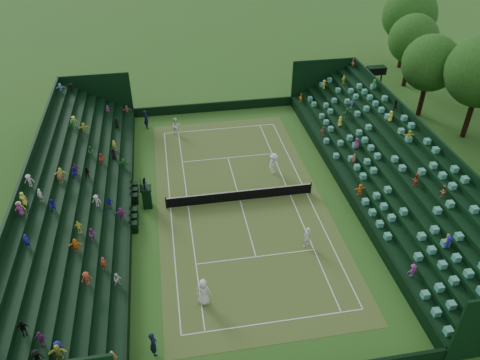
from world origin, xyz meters
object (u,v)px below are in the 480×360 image
Objects in this scene: player_near_west at (203,292)px; player_far_east at (274,163)px; tennis_net at (240,195)px; umpire_chair at (146,195)px; player_near_east at (307,237)px; player_far_west at (176,126)px.

player_far_east is at bearing -103.51° from player_near_west.
tennis_net is 6.03× the size of player_near_west.
player_near_west is at bearing -72.09° from umpire_chair.
player_near_east is (3.68, -5.91, 0.30)m from tennis_net.
player_near_west is 1.12× the size of player_far_west.
umpire_chair is at bearing 153.39° from player_far_east.
player_near_west is (3.29, -10.18, -0.20)m from umpire_chair.
umpire_chair is at bearing 176.37° from tennis_net.
umpire_chair is at bearing -56.05° from player_near_west.
player_far_east reaches higher than player_far_west.
player_far_east is (3.52, 3.41, 0.43)m from tennis_net.
player_far_east is (10.73, 2.95, -0.22)m from umpire_chair.
player_near_east reaches higher than tennis_net.
umpire_chair is 11.13m from player_far_east.
player_near_west is 8.50m from player_near_east.
player_near_west is at bearing -0.39° from player_near_east.
player_far_west reaches higher than player_near_east.
player_far_east is (7.44, 13.13, -0.02)m from player_near_west.
player_near_east is 19.25m from player_far_west.
player_near_east is 9.32m from player_far_east.
umpire_chair reaches higher than player_far_east.
umpire_chair is 1.44× the size of player_far_east.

